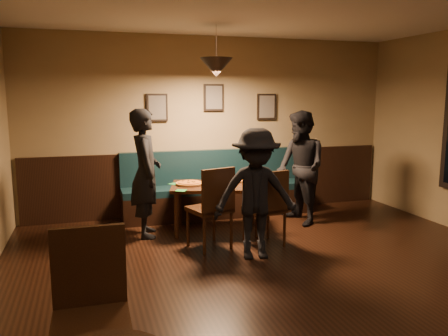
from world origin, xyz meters
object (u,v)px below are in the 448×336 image
diner_right (301,168)px  cafe_chair_far (91,319)px  dining_table (217,208)px  booth_bench (219,185)px  tabasco_bottle (254,179)px  chair_near_left (209,207)px  diner_left (146,173)px  soda_glass (264,181)px  chair_near_right (264,207)px  diner_front (256,194)px

diner_right → cafe_chair_far: 4.42m
dining_table → cafe_chair_far: (-1.72, -3.20, 0.20)m
booth_bench → tabasco_bottle: (0.27, -0.84, 0.22)m
chair_near_left → diner_left: 1.05m
chair_near_left → diner_right: diner_right is taller
tabasco_bottle → chair_near_left: bearing=-143.8°
soda_glass → booth_bench: bearing=106.5°
booth_bench → diner_left: (-1.22, -0.71, 0.36)m
chair_near_left → cafe_chair_far: size_ratio=0.97×
dining_table → chair_near_right: bearing=-45.7°
booth_bench → diner_left: 1.46m
diner_front → tabasco_bottle: (0.38, 1.08, -0.04)m
tabasco_bottle → diner_right: bearing=5.5°
cafe_chair_far → booth_bench: bearing=-115.8°
soda_glass → dining_table: bearing=153.3°
chair_near_left → diner_front: diner_front is taller
dining_table → booth_bench: bearing=86.7°
dining_table → chair_near_right: 0.86m
chair_near_left → diner_left: bearing=115.7°
dining_table → diner_left: size_ratio=0.72×
diner_left → tabasco_bottle: diner_left is taller
cafe_chair_far → chair_near_left: bearing=-118.8°
chair_near_right → tabasco_bottle: (0.12, 0.69, 0.24)m
tabasco_bottle → soda_glass: bearing=-77.4°
booth_bench → diner_left: size_ratio=1.75×
chair_near_left → chair_near_right: bearing=-25.0°
diner_front → soda_glass: 0.95m
chair_near_right → diner_left: size_ratio=0.57×
diner_front → cafe_chair_far: 2.79m
diner_right → tabasco_bottle: bearing=-88.9°
diner_front → cafe_chair_far: bearing=-122.9°
diner_left → diner_front: size_ratio=1.13×
diner_right → diner_front: diner_right is taller
diner_right → tabasco_bottle: size_ratio=13.45×
soda_glass → diner_right: bearing=24.2°
chair_near_right → diner_front: (-0.27, -0.40, 0.27)m
dining_table → diner_front: 1.22m
dining_table → tabasco_bottle: (0.53, -0.05, 0.39)m
chair_near_left → diner_right: size_ratio=0.62×
cafe_chair_far → diner_left: bearing=-102.4°
tabasco_bottle → booth_bench: bearing=107.5°
diner_right → diner_left: bearing=-96.1°
chair_near_left → diner_front: bearing=-66.5°
chair_near_left → diner_front: (0.43, -0.49, 0.24)m
dining_table → chair_near_right: size_ratio=1.27×
soda_glass → tabasco_bottle: 0.25m
soda_glass → tabasco_bottle: size_ratio=1.21×
diner_left → diner_front: (1.11, -1.22, -0.10)m
chair_near_right → diner_front: size_ratio=0.64×
diner_left → soda_glass: diner_left is taller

